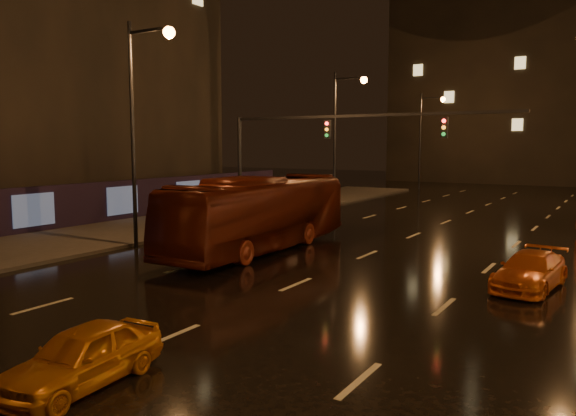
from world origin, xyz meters
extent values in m
plane|color=black|center=(0.00, 20.00, 0.00)|extent=(140.00, 140.00, 0.00)
cube|color=#38332D|center=(-13.50, 15.00, 0.07)|extent=(7.00, 70.00, 0.15)
cube|color=black|center=(-17.20, 12.00, 1.25)|extent=(0.30, 46.00, 2.50)
cylinder|color=black|center=(-9.60, 20.00, 3.10)|extent=(0.22, 0.22, 6.20)
cube|color=black|center=(-2.00, 20.00, 6.10)|extent=(15.20, 0.14, 0.14)
cube|color=black|center=(-4.00, 20.00, 5.45)|extent=(0.32, 0.18, 0.95)
cube|color=black|center=(2.00, 20.00, 5.45)|extent=(0.32, 0.18, 0.95)
sphere|color=#FF1E19|center=(-4.00, 19.88, 5.75)|extent=(0.18, 0.18, 0.18)
imported|color=#50160B|center=(-4.56, 14.58, 1.64)|extent=(3.22, 11.86, 3.27)
imported|color=#C26712|center=(0.50, 1.00, 0.59)|extent=(1.63, 3.56, 1.18)
imported|color=#BE4C11|center=(6.78, 13.51, 0.59)|extent=(2.15, 4.24, 1.18)
camera|label=1|loc=(9.34, -5.86, 4.65)|focal=35.00mm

